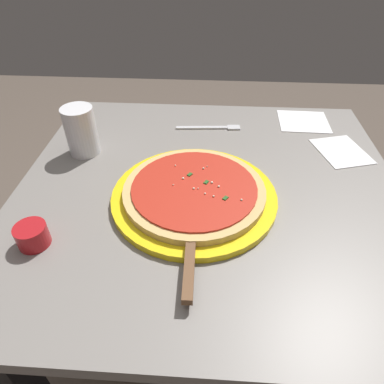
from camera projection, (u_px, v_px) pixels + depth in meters
ground_plane at (201, 343)px, 1.27m from camera, size 5.00×5.00×0.00m
restaurant_table at (205, 230)px, 0.89m from camera, size 0.85×0.89×0.74m
serving_plate at (192, 196)px, 0.76m from camera, size 0.36×0.36×0.02m
pizza at (192, 190)px, 0.75m from camera, size 0.31×0.31×0.02m
pizza_server at (188, 252)px, 0.62m from camera, size 0.22×0.07×0.01m
cup_tall_drink at (79, 131)px, 0.87m from camera, size 0.08×0.08×0.12m
cup_small_sauce at (30, 235)px, 0.65m from camera, size 0.06×0.06×0.04m
napkin_folded_right at (302, 121)px, 1.04m from camera, size 0.14×0.15×0.00m
napkin_loose_left at (340, 151)px, 0.91m from camera, size 0.17×0.15×0.00m
fork at (211, 128)px, 1.00m from camera, size 0.03×0.19×0.00m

